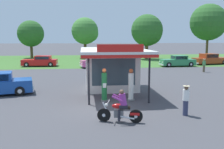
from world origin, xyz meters
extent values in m
plane|color=#424247|center=(0.00, 0.00, 0.00)|extent=(300.00, 300.00, 0.00)
cube|color=#3D6B2D|center=(0.00, 30.00, 0.00)|extent=(120.00, 24.00, 0.01)
cube|color=silver|center=(1.16, 5.18, 1.49)|extent=(3.84, 3.60, 2.99)
cube|color=#384C56|center=(1.16, 3.40, 1.55)|extent=(3.07, 0.05, 1.91)
cube|color=silver|center=(1.16, 3.74, 3.07)|extent=(4.54, 6.99, 0.16)
cube|color=red|center=(1.16, 3.74, 2.89)|extent=(4.54, 6.99, 0.18)
cube|color=red|center=(1.16, 0.27, 3.37)|extent=(2.69, 0.08, 0.44)
cylinder|color=black|center=(2.98, 0.64, 1.49)|extent=(0.12, 0.12, 2.99)
cylinder|color=black|center=(-0.66, 0.64, 1.49)|extent=(0.12, 0.12, 2.99)
cube|color=slate|center=(0.31, 1.37, 0.05)|extent=(0.44, 0.44, 0.10)
cylinder|color=#1E6B33|center=(0.31, 1.37, 0.95)|extent=(0.34, 0.34, 1.70)
cube|color=white|center=(0.31, 1.19, 1.04)|extent=(0.22, 0.02, 0.28)
sphere|color=orange|center=(0.31, 1.37, 1.94)|extent=(0.26, 0.26, 0.26)
cube|color=slate|center=(2.00, 1.37, 0.05)|extent=(0.44, 0.44, 0.10)
cylinder|color=silver|center=(2.00, 1.37, 0.93)|extent=(0.34, 0.34, 1.66)
cube|color=white|center=(2.00, 1.19, 1.01)|extent=(0.22, 0.02, 0.28)
sphere|color=orange|center=(2.00, 1.37, 1.90)|extent=(0.26, 0.26, 0.26)
cylinder|color=black|center=(-0.03, -2.43, 0.32)|extent=(0.65, 0.25, 0.64)
cylinder|color=silver|center=(-0.03, -2.43, 0.32)|extent=(0.18, 0.16, 0.16)
cylinder|color=black|center=(1.44, -2.79, 0.32)|extent=(0.65, 0.25, 0.64)
cylinder|color=silver|center=(1.44, -2.79, 0.32)|extent=(0.18, 0.16, 0.16)
ellipsoid|color=#B21414|center=(0.61, -2.59, 0.78)|extent=(0.60, 0.37, 0.24)
cube|color=#59595E|center=(0.66, -2.60, 0.42)|extent=(0.48, 0.34, 0.36)
cube|color=black|center=(0.95, -2.67, 0.72)|extent=(0.53, 0.37, 0.10)
cylinder|color=silver|center=(0.07, -2.45, 0.60)|extent=(0.37, 0.16, 0.71)
cylinder|color=silver|center=(0.19, -2.48, 0.98)|extent=(0.20, 0.69, 0.04)
sphere|color=silver|center=(0.09, -2.46, 0.82)|extent=(0.16, 0.16, 0.16)
cube|color=#B21414|center=(1.40, -2.78, 0.44)|extent=(0.47, 0.28, 0.12)
cylinder|color=silver|center=(1.01, -2.83, 0.28)|extent=(0.70, 0.25, 0.18)
cube|color=black|center=(0.88, -2.65, 0.78)|extent=(0.47, 0.43, 0.14)
cylinder|color=black|center=(0.65, -2.76, 0.38)|extent=(0.17, 0.25, 0.56)
cylinder|color=black|center=(0.73, -2.45, 0.38)|extent=(0.17, 0.25, 0.56)
cylinder|color=#8C338C|center=(0.84, -2.64, 1.09)|extent=(0.48, 0.41, 0.60)
sphere|color=brown|center=(0.79, -2.63, 1.47)|extent=(0.22, 0.22, 0.22)
cylinder|color=#8C338C|center=(0.56, -2.78, 1.18)|extent=(0.54, 0.22, 0.31)
cylinder|color=#8C338C|center=(0.66, -2.39, 1.18)|extent=(0.54, 0.22, 0.31)
cube|color=silver|center=(-4.65, 4.50, 0.30)|extent=(0.48, 1.68, 0.18)
cylinder|color=black|center=(-5.33, 3.50, 0.33)|extent=(0.69, 0.34, 0.66)
cylinder|color=silver|center=(-5.33, 3.50, 0.33)|extent=(0.34, 0.28, 0.30)
cylinder|color=black|center=(-5.69, 5.12, 0.33)|extent=(0.69, 0.34, 0.66)
cylinder|color=silver|center=(-5.69, 5.12, 0.33)|extent=(0.34, 0.28, 0.30)
cube|color=#E55993|center=(1.41, 19.20, 0.58)|extent=(5.62, 2.77, 0.79)
cube|color=#E55993|center=(1.55, 19.22, 1.28)|extent=(2.65, 1.99, 0.62)
cube|color=#283847|center=(0.39, 19.00, 1.28)|extent=(0.31, 1.36, 0.49)
cube|color=#283847|center=(1.70, 18.48, 1.28)|extent=(2.00, 0.42, 0.47)
cube|color=#283847|center=(1.40, 19.97, 1.28)|extent=(2.00, 0.42, 0.47)
cube|color=silver|center=(-1.26, 18.67, 0.30)|extent=(0.44, 1.67, 0.18)
cube|color=silver|center=(4.08, 19.72, 0.30)|extent=(0.44, 1.67, 0.18)
sphere|color=white|center=(-1.16, 18.12, 0.61)|extent=(0.18, 0.18, 0.18)
sphere|color=white|center=(-1.38, 19.23, 0.61)|extent=(0.18, 0.18, 0.18)
cylinder|color=black|center=(-0.23, 18.04, 0.33)|extent=(0.69, 0.32, 0.66)
cylinder|color=silver|center=(-0.23, 18.04, 0.33)|extent=(0.33, 0.27, 0.30)
cylinder|color=black|center=(-0.54, 19.65, 0.33)|extent=(0.69, 0.32, 0.66)
cylinder|color=silver|center=(-0.54, 19.65, 0.33)|extent=(0.33, 0.27, 0.30)
cylinder|color=black|center=(3.36, 18.74, 0.33)|extent=(0.69, 0.32, 0.66)
cylinder|color=silver|center=(3.36, 18.74, 0.33)|extent=(0.33, 0.27, 0.30)
cylinder|color=black|center=(3.05, 20.36, 0.33)|extent=(0.69, 0.32, 0.66)
cylinder|color=silver|center=(3.05, 20.36, 0.33)|extent=(0.33, 0.27, 0.30)
cube|color=#2D844C|center=(11.95, 19.12, 0.58)|extent=(4.68, 1.97, 0.79)
cube|color=#2D844C|center=(12.18, 19.12, 1.23)|extent=(1.93, 1.66, 0.52)
cube|color=#283847|center=(11.26, 19.09, 1.23)|extent=(0.09, 1.42, 0.41)
cube|color=#283847|center=(12.20, 18.34, 1.23)|extent=(1.60, 0.09, 0.39)
cube|color=#283847|center=(12.15, 19.91, 1.23)|extent=(1.60, 0.09, 0.39)
cube|color=silver|center=(9.61, 19.03, 0.30)|extent=(0.18, 1.73, 0.18)
cube|color=silver|center=(14.29, 19.20, 0.30)|extent=(0.18, 1.73, 0.18)
sphere|color=white|center=(9.62, 18.45, 0.62)|extent=(0.18, 0.18, 0.18)
sphere|color=white|center=(9.58, 19.61, 0.62)|extent=(0.18, 0.18, 0.18)
cylinder|color=black|center=(10.41, 18.22, 0.33)|extent=(0.67, 0.22, 0.66)
cylinder|color=silver|center=(10.41, 18.22, 0.33)|extent=(0.30, 0.23, 0.30)
cylinder|color=black|center=(10.35, 19.91, 0.33)|extent=(0.67, 0.22, 0.66)
cylinder|color=silver|center=(10.35, 19.91, 0.33)|extent=(0.30, 0.23, 0.30)
cylinder|color=black|center=(13.55, 18.32, 0.33)|extent=(0.67, 0.22, 0.66)
cylinder|color=silver|center=(13.55, 18.32, 0.33)|extent=(0.30, 0.23, 0.30)
cylinder|color=black|center=(13.49, 20.02, 0.33)|extent=(0.67, 0.22, 0.66)
cylinder|color=silver|center=(13.49, 20.02, 0.33)|extent=(0.30, 0.23, 0.30)
cube|color=red|center=(-6.92, 21.26, 0.56)|extent=(4.73, 1.95, 0.77)
cube|color=red|center=(-6.46, 21.24, 1.20)|extent=(2.15, 1.65, 0.50)
cube|color=#283847|center=(-7.49, 21.28, 1.20)|extent=(0.09, 1.39, 0.40)
cube|color=#283847|center=(-6.49, 20.47, 1.20)|extent=(1.78, 0.09, 0.38)
cube|color=#283847|center=(-6.44, 22.01, 1.20)|extent=(1.78, 0.09, 0.38)
cube|color=silver|center=(-9.29, 21.34, 0.30)|extent=(0.18, 1.70, 0.18)
cube|color=silver|center=(-4.56, 21.18, 0.30)|extent=(0.18, 1.70, 0.18)
sphere|color=white|center=(-9.32, 20.77, 0.60)|extent=(0.18, 0.18, 0.18)
sphere|color=white|center=(-9.28, 21.92, 0.60)|extent=(0.18, 0.18, 0.18)
cylinder|color=black|center=(-8.54, 20.48, 0.33)|extent=(0.67, 0.22, 0.66)
cylinder|color=silver|center=(-8.54, 20.48, 0.33)|extent=(0.30, 0.23, 0.30)
cylinder|color=black|center=(-8.48, 22.15, 0.33)|extent=(0.67, 0.22, 0.66)
cylinder|color=silver|center=(-8.48, 22.15, 0.33)|extent=(0.30, 0.23, 0.30)
cylinder|color=black|center=(-5.37, 20.37, 0.33)|extent=(0.67, 0.22, 0.66)
cylinder|color=silver|center=(-5.37, 20.37, 0.33)|extent=(0.30, 0.23, 0.30)
cylinder|color=black|center=(-5.31, 22.04, 0.33)|extent=(0.67, 0.22, 0.66)
cylinder|color=silver|center=(-5.31, 22.04, 0.33)|extent=(0.30, 0.23, 0.30)
cube|color=#993819|center=(17.70, 21.02, 0.58)|extent=(5.52, 2.85, 0.80)
cube|color=#993819|center=(17.42, 20.97, 1.28)|extent=(2.52, 2.03, 0.61)
cube|color=#283847|center=(18.50, 21.19, 1.28)|extent=(0.33, 1.41, 0.49)
cube|color=#283847|center=(17.27, 21.75, 1.28)|extent=(1.87, 0.41, 0.46)
cube|color=#283847|center=(17.58, 20.19, 1.28)|extent=(1.87, 0.41, 0.46)
cube|color=silver|center=(15.09, 20.49, 0.30)|extent=(0.47, 1.73, 0.18)
sphere|color=white|center=(20.20, 22.13, 0.62)|extent=(0.18, 0.18, 0.18)
cylinder|color=black|center=(19.28, 22.22, 0.33)|extent=(0.69, 0.33, 0.66)
cylinder|color=silver|center=(19.28, 22.22, 0.33)|extent=(0.33, 0.27, 0.30)
cylinder|color=black|center=(19.62, 20.54, 0.33)|extent=(0.69, 0.33, 0.66)
cylinder|color=silver|center=(19.62, 20.54, 0.33)|extent=(0.33, 0.27, 0.30)
cylinder|color=black|center=(15.77, 21.51, 0.33)|extent=(0.69, 0.33, 0.66)
cylinder|color=silver|center=(15.77, 21.51, 0.33)|extent=(0.33, 0.27, 0.30)
cylinder|color=black|center=(16.12, 19.82, 0.33)|extent=(0.69, 0.33, 0.66)
cylinder|color=silver|center=(16.12, 19.82, 0.33)|extent=(0.33, 0.27, 0.30)
cylinder|color=brown|center=(12.81, 13.20, 0.39)|extent=(0.26, 0.26, 0.77)
cylinder|color=#4C8C4C|center=(12.81, 13.20, 1.05)|extent=(0.34, 0.34, 0.55)
sphere|color=#9E704C|center=(12.81, 13.20, 1.43)|extent=(0.21, 0.21, 0.21)
cylinder|color=beige|center=(12.81, 13.20, 1.50)|extent=(0.34, 0.34, 0.02)
cylinder|color=#2D3351|center=(4.21, -1.97, 0.40)|extent=(0.26, 0.26, 0.79)
cylinder|color=white|center=(4.21, -1.97, 1.07)|extent=(0.34, 0.34, 0.56)
sphere|color=brown|center=(4.21, -1.97, 1.46)|extent=(0.21, 0.21, 0.21)
cylinder|color=beige|center=(4.21, -1.97, 1.54)|extent=(0.34, 0.34, 0.02)
cylinder|color=brown|center=(10.52, 30.63, 1.54)|extent=(0.61, 0.61, 3.08)
sphere|color=#2D6028|center=(10.52, 30.63, 5.21)|extent=(5.68, 5.68, 5.68)
sphere|color=#2D6028|center=(11.09, 30.36, 4.64)|extent=(4.14, 4.14, 4.14)
cylinder|color=brown|center=(22.09, 30.68, 2.09)|extent=(0.43, 0.43, 4.18)
sphere|color=#2D6028|center=(22.09, 30.68, 6.69)|extent=(6.70, 6.70, 6.70)
cylinder|color=brown|center=(-10.88, 36.05, 1.38)|extent=(0.52, 0.52, 2.77)
sphere|color=#2D6028|center=(-10.88, 36.05, 4.65)|extent=(5.02, 5.02, 5.02)
sphere|color=#2D6028|center=(-10.56, 35.42, 4.15)|extent=(2.86, 2.86, 2.86)
cylinder|color=brown|center=(-0.55, 34.31, 1.63)|extent=(0.54, 0.54, 3.25)
sphere|color=#427F38|center=(-0.55, 34.31, 5.14)|extent=(5.05, 5.05, 5.05)
sphere|color=#427F38|center=(0.40, 34.03, 4.64)|extent=(3.14, 3.14, 3.14)
camera|label=1|loc=(-0.96, -13.85, 3.99)|focal=40.03mm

